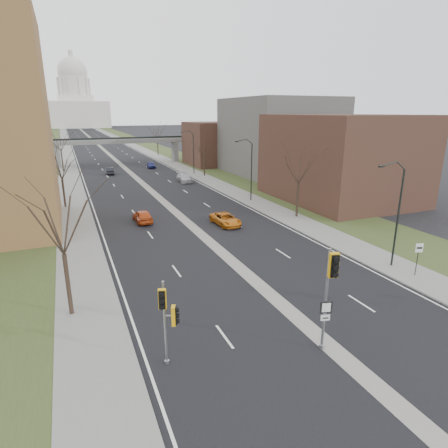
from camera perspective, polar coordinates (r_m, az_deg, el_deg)
ground at (r=23.13m, az=14.10°, el=-16.21°), size 700.00×700.00×0.00m
road_surface at (r=166.12m, az=-18.91°, el=11.60°), size 20.00×600.00×0.01m
median_strip at (r=166.12m, az=-18.90°, el=11.60°), size 1.20×600.00×0.02m
sidewalk_right at (r=167.43m, az=-14.74°, el=12.00°), size 4.00×600.00×0.12m
sidewalk_left at (r=165.66m, az=-23.11°, el=11.18°), size 4.00×600.00×0.12m
grass_verge_right at (r=168.40m, az=-12.68°, el=12.16°), size 8.00×600.00×0.10m
grass_verge_left at (r=165.76m, az=-25.21°, el=10.94°), size 8.00×600.00×0.10m
commercial_block_near at (r=56.76m, az=17.34°, el=9.55°), size 16.00×20.00×12.00m
commercial_block_mid at (r=78.49m, az=8.32°, el=13.01°), size 18.00×22.00×15.00m
commercial_block_far at (r=92.13m, az=-0.91°, el=12.15°), size 14.00×14.00×10.00m
pedestrian_bridge at (r=96.28m, az=-15.75°, el=11.65°), size 34.00×3.00×6.45m
capitol at (r=335.48m, az=-21.66°, el=16.70°), size 48.00×42.00×55.75m
streetlight_near at (r=31.93m, az=24.57°, el=5.44°), size 2.61×0.20×8.70m
streetlight_mid at (r=52.89m, az=3.46°, el=10.83°), size 2.61×0.20×8.70m
streetlight_far at (r=76.99m, az=-5.30°, el=12.64°), size 2.61×0.20×8.70m
tree_left_a at (r=23.91m, az=-23.87°, el=1.37°), size 7.20×7.20×9.40m
tree_left_b at (r=53.56m, az=-23.73°, el=8.76°), size 6.75×6.75×8.81m
tree_left_c at (r=87.37m, az=-23.78°, el=11.87°), size 7.65×7.65×9.99m
tree_right_a at (r=45.33m, az=11.43°, el=9.14°), size 7.20×7.20×9.40m
tree_right_b at (r=74.89m, az=-3.06°, el=11.70°), size 6.30×6.30×8.22m
tree_right_c at (r=113.18m, az=-10.18°, el=13.79°), size 7.65×7.65×9.99m
signal_pole_left at (r=18.88m, az=-8.62°, el=-13.21°), size 1.04×0.77×4.62m
signal_pole_median at (r=19.94m, az=15.84°, el=-8.68°), size 0.76×0.97×5.80m
speed_limit_sign at (r=32.52m, az=27.48°, el=-4.00°), size 0.53×0.25×2.62m
car_left_near at (r=44.59m, az=-12.31°, el=1.21°), size 1.85×4.36×1.47m
car_left_far at (r=81.27m, az=-16.98°, el=7.75°), size 1.71×4.21×1.36m
car_right_near at (r=42.52m, az=0.24°, el=0.75°), size 2.52×4.94×1.34m
car_right_mid at (r=69.51m, az=-6.05°, el=7.05°), size 2.39×5.44×1.55m
car_right_far at (r=88.08m, az=-11.05°, el=8.83°), size 1.96×4.25×1.41m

